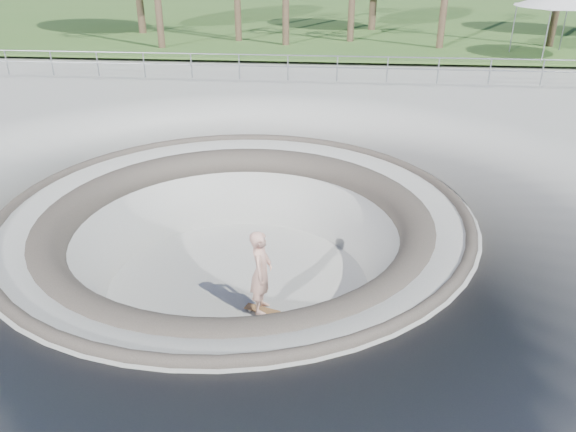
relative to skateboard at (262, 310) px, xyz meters
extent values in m
plane|color=#A1A19C|center=(-0.71, 1.14, 1.84)|extent=(180.00, 180.00, 0.00)
torus|color=#A1A19C|center=(-0.71, 1.14, -0.16)|extent=(14.00, 14.00, 4.00)
cylinder|color=#A1A19C|center=(-0.71, 1.14, -0.11)|extent=(6.60, 6.60, 0.10)
torus|color=#4D463E|center=(-0.71, 1.14, 1.82)|extent=(10.24, 10.24, 0.24)
torus|color=#4D463E|center=(-0.71, 1.14, 1.39)|extent=(8.91, 8.91, 0.81)
cube|color=#375D25|center=(-0.71, 35.14, 2.06)|extent=(180.00, 36.00, 0.12)
ellipsoid|color=brown|center=(-22.71, 56.14, -4.60)|extent=(50.40, 36.00, 23.40)
ellipsoid|color=brown|center=(7.29, 61.14, -6.03)|extent=(61.60, 44.00, 28.60)
cylinder|color=gray|center=(-0.71, 13.14, 3.01)|extent=(25.00, 0.05, 0.05)
cylinder|color=gray|center=(-0.71, 13.14, 2.56)|extent=(25.00, 0.05, 0.05)
cube|color=olive|center=(0.00, 0.00, 0.01)|extent=(0.81, 0.45, 0.02)
cylinder|color=#ABABAF|center=(0.00, 0.00, -0.03)|extent=(0.08, 0.16, 0.03)
cylinder|color=#ABABAF|center=(0.00, 0.00, -0.03)|extent=(0.08, 0.16, 0.03)
cylinder|color=beige|center=(0.00, 0.00, -0.03)|extent=(0.07, 0.05, 0.06)
cylinder|color=beige|center=(0.00, 0.00, -0.03)|extent=(0.07, 0.05, 0.06)
cylinder|color=beige|center=(0.00, 0.00, -0.03)|extent=(0.07, 0.05, 0.06)
cylinder|color=beige|center=(0.00, 0.00, -0.03)|extent=(0.07, 0.05, 0.06)
imported|color=#D79F8B|center=(0.00, 0.00, 0.96)|extent=(0.49, 0.71, 1.88)
cylinder|color=gray|center=(10.17, 17.75, 3.21)|extent=(0.06, 0.06, 2.18)
cylinder|color=gray|center=(10.17, 20.53, 3.21)|extent=(0.06, 0.06, 2.18)
cylinder|color=gray|center=(12.94, 20.53, 3.21)|extent=(0.06, 0.06, 2.18)
cube|color=silver|center=(11.55, 19.14, 4.40)|extent=(3.68, 3.68, 0.08)
camera|label=1|loc=(1.50, -9.84, 7.14)|focal=35.00mm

